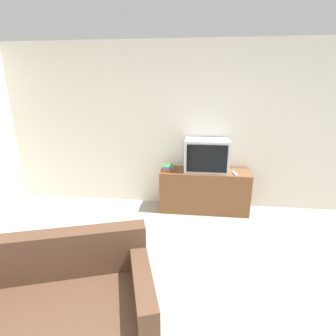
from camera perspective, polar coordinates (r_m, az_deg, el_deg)
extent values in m
cube|color=silver|center=(4.24, 4.50, 8.74)|extent=(9.00, 0.06, 2.60)
cube|color=brown|center=(4.25, 7.88, -4.94)|extent=(1.39, 0.43, 0.67)
cube|color=silver|center=(4.08, 8.40, 2.75)|extent=(0.68, 0.38, 0.50)
cube|color=black|center=(3.89, 8.46, 2.00)|extent=(0.60, 0.01, 0.42)
cube|color=#4C3323|center=(2.54, -28.35, -28.95)|extent=(2.06, 1.40, 0.40)
cube|color=#4C3323|center=(2.54, -27.59, -16.87)|extent=(1.84, 0.74, 0.41)
cube|color=#4C3323|center=(2.35, -5.51, -26.98)|extent=(0.40, 0.85, 0.63)
cube|color=#995623|center=(4.11, -0.23, -0.32)|extent=(0.15, 0.21, 0.03)
cube|color=#7A3884|center=(4.11, -0.03, 0.08)|extent=(0.18, 0.23, 0.02)
cube|color=#2D753D|center=(4.12, -0.02, 0.43)|extent=(0.17, 0.22, 0.02)
cube|color=#B7B7B7|center=(4.06, 14.38, -1.19)|extent=(0.07, 0.19, 0.02)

